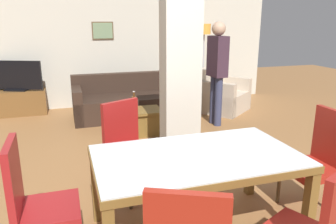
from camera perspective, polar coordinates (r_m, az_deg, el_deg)
The scene contains 14 objects.
back_wall at distance 7.21m, azimuth -9.87°, elevation 11.83°, with size 7.20×0.09×2.70m.
divider_pillar at distance 4.05m, azimuth 2.20°, elevation 9.19°, with size 0.46×0.30×2.70m.
dining_table at distance 2.80m, azimuth 5.05°, elevation -10.00°, with size 1.71×0.99×0.74m.
dining_chair_head_right at distance 3.48m, azimuth 24.77°, elevation -7.24°, with size 0.46×0.46×1.00m.
dining_chair_head_left at distance 2.66m, azimuth -22.19°, elevation -14.04°, with size 0.46×0.46×1.00m.
dining_chair_far_left at distance 3.48m, azimuth -6.97°, elevation -5.84°, with size 0.62×0.62×1.00m.
sofa at distance 6.39m, azimuth -6.94°, elevation 1.72°, with size 2.07×0.92×0.80m.
armchair at distance 6.83m, azimuth 9.20°, elevation 2.72°, with size 1.26×1.25×0.87m.
coffee_table at distance 5.39m, azimuth -4.50°, elevation -1.62°, with size 0.64×0.52×0.41m.
bottle at distance 5.39m, azimuth -5.92°, elevation 1.77°, with size 0.08×0.08×0.29m.
tv_stand at distance 7.08m, azimuth -24.63°, elevation 1.48°, with size 1.05×0.40×0.49m.
tv_screen at distance 6.99m, azimuth -25.12°, elevation 5.67°, with size 1.00×0.46×0.58m.
floor_lamp at distance 7.37m, azimuth 6.28°, elevation 12.78°, with size 0.28×0.28×1.73m.
standing_person at distance 5.75m, azimuth 8.57°, elevation 7.87°, with size 0.25×0.40×1.79m.
Camera 1 is at (-0.99, -2.32, 1.81)m, focal length 35.00 mm.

